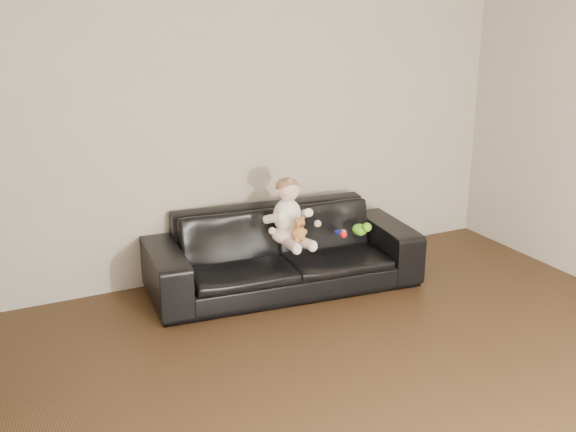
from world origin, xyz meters
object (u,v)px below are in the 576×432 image
sofa (283,250)px  toy_green (360,230)px  baby (289,215)px  toy_blue_disc (341,232)px  teddy_bear (299,230)px  toy_rattle (344,234)px

sofa → toy_green: sofa is taller
baby → toy_blue_disc: size_ratio=4.87×
teddy_bear → toy_green: 0.60m
sofa → teddy_bear: (0.01, -0.27, 0.26)m
toy_rattle → toy_blue_disc: (0.04, 0.11, -0.02)m
baby → toy_green: baby is taller
toy_blue_disc → toy_rattle: bearing=-110.5°
sofa → toy_blue_disc: size_ratio=19.95×
sofa → baby: 0.35m
baby → toy_rattle: bearing=-14.7°
baby → toy_rattle: (0.44, -0.08, -0.20)m
sofa → toy_rattle: sofa is taller
toy_green → toy_rattle: size_ratio=2.21×
baby → toy_green: (0.59, -0.08, -0.18)m
teddy_bear → sofa: bearing=97.3°
toy_rattle → toy_blue_disc: 0.12m
toy_green → toy_blue_disc: (-0.11, 0.11, -0.04)m
baby → teddy_bear: (0.01, -0.16, -0.07)m
toy_green → toy_rattle: bearing=-179.6°
baby → toy_green: size_ratio=3.85×
teddy_bear → toy_blue_disc: 0.54m
sofa → baby: (-0.00, -0.12, 0.33)m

